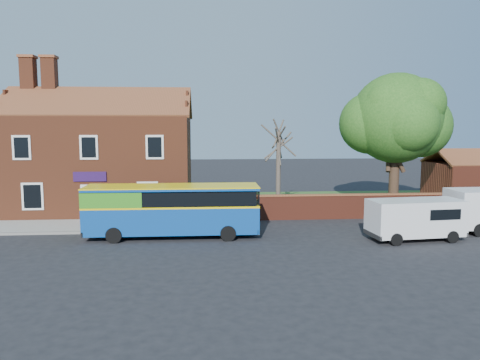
{
  "coord_description": "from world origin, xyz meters",
  "views": [
    {
      "loc": [
        0.03,
        -21.82,
        5.96
      ],
      "look_at": [
        2.11,
        5.0,
        2.79
      ],
      "focal_mm": 35.0,
      "sensor_mm": 36.0,
      "label": 1
    }
  ],
  "objects": [
    {
      "name": "boundary_wall",
      "position": [
        13.0,
        7.0,
        0.81
      ],
      "size": [
        22.0,
        0.38,
        1.6
      ],
      "color": "maroon",
      "rests_on": "ground"
    },
    {
      "name": "ground",
      "position": [
        0.0,
        0.0,
        0.0
      ],
      "size": [
        120.0,
        120.0,
        0.0
      ],
      "primitive_type": "plane",
      "color": "black",
      "rests_on": "ground"
    },
    {
      "name": "shop_building",
      "position": [
        -7.02,
        11.5,
        3.41
      ],
      "size": [
        12.3,
        8.13,
        10.5
      ],
      "color": "brown",
      "rests_on": "ground"
    },
    {
      "name": "bus",
      "position": [
        -1.95,
        2.85,
        1.58
      ],
      "size": [
        9.12,
        2.42,
        2.78
      ],
      "rotation": [
        0.0,
        0.0,
        -0.01
      ],
      "color": "#0D4293",
      "rests_on": "ground"
    },
    {
      "name": "pavement",
      "position": [
        -7.0,
        5.75,
        0.06
      ],
      "size": [
        18.0,
        3.5,
        0.12
      ],
      "primitive_type": "cube",
      "color": "gray",
      "rests_on": "ground"
    },
    {
      "name": "kerb",
      "position": [
        -7.0,
        4.0,
        0.07
      ],
      "size": [
        18.0,
        0.15,
        0.14
      ],
      "primitive_type": "cube",
      "color": "slate",
      "rests_on": "ground"
    },
    {
      "name": "van_near",
      "position": [
        10.97,
        1.24,
        1.18
      ],
      "size": [
        4.99,
        2.39,
        2.12
      ],
      "rotation": [
        0.0,
        0.0,
        0.1
      ],
      "color": "silver",
      "rests_on": "ground"
    },
    {
      "name": "grass_strip",
      "position": [
        13.0,
        13.0,
        0.02
      ],
      "size": [
        26.0,
        12.0,
        0.04
      ],
      "primitive_type": "cube",
      "color": "#426B28",
      "rests_on": "ground"
    },
    {
      "name": "bare_tree",
      "position": [
        5.02,
        9.16,
        3.1
      ],
      "size": [
        2.26,
        2.7,
        6.04
      ],
      "color": "#4C4238",
      "rests_on": "ground"
    },
    {
      "name": "large_tree",
      "position": [
        13.3,
        9.76,
        6.22
      ],
      "size": [
        7.79,
        6.17,
        9.51
      ],
      "color": "black",
      "rests_on": "ground"
    }
  ]
}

